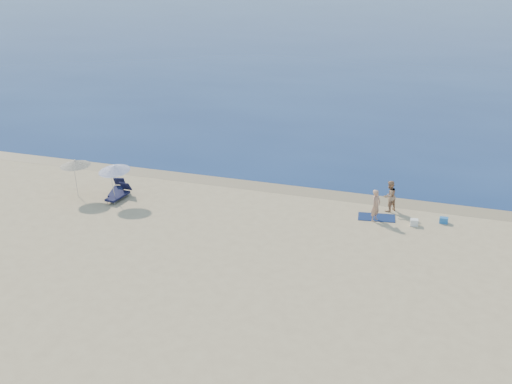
% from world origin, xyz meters
% --- Properties ---
extents(sea, '(240.00, 160.00, 0.01)m').
position_xyz_m(sea, '(0.00, 100.00, 0.00)').
color(sea, navy).
rests_on(sea, ground).
extents(wet_sand_strip, '(240.00, 1.60, 0.00)m').
position_xyz_m(wet_sand_strip, '(0.00, 19.40, 0.00)').
color(wet_sand_strip, '#847254').
rests_on(wet_sand_strip, ground).
extents(person_left, '(0.58, 0.69, 1.61)m').
position_xyz_m(person_left, '(4.58, 16.63, 0.80)').
color(person_left, tan).
rests_on(person_left, ground).
extents(person_right, '(0.96, 1.00, 1.62)m').
position_xyz_m(person_right, '(5.05, 18.08, 0.81)').
color(person_right, tan).
rests_on(person_right, ground).
extents(beach_towel, '(1.93, 1.26, 0.03)m').
position_xyz_m(beach_towel, '(4.61, 17.03, 0.02)').
color(beach_towel, '#0E1C46').
rests_on(beach_towel, ground).
extents(white_bag, '(0.40, 0.36, 0.31)m').
position_xyz_m(white_bag, '(6.46, 16.67, 0.16)').
color(white_bag, white).
rests_on(white_bag, ground).
extents(blue_cooler, '(0.41, 0.29, 0.29)m').
position_xyz_m(blue_cooler, '(7.80, 17.42, 0.14)').
color(blue_cooler, '#2168B7').
rests_on(blue_cooler, ground).
extents(umbrella_near, '(2.03, 2.05, 2.14)m').
position_xyz_m(umbrella_near, '(-8.69, 14.79, 1.84)').
color(umbrella_near, silver).
rests_on(umbrella_near, ground).
extents(umbrella_far, '(2.08, 2.09, 2.14)m').
position_xyz_m(umbrella_far, '(-11.02, 14.80, 1.89)').
color(umbrella_far, silver).
rests_on(umbrella_far, ground).
extents(lounger_left, '(1.04, 1.84, 0.77)m').
position_xyz_m(lounger_left, '(-9.17, 15.68, 0.28)').
color(lounger_left, '#141737').
rests_on(lounger_left, ground).
extents(lounger_right, '(0.71, 1.78, 0.77)m').
position_xyz_m(lounger_right, '(-8.71, 15.11, 0.28)').
color(lounger_right, black).
rests_on(lounger_right, ground).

